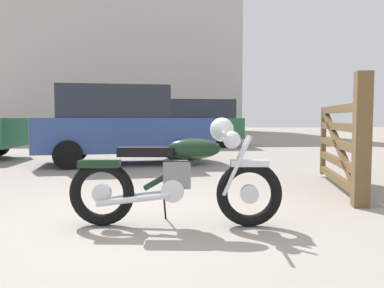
% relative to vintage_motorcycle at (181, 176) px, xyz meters
% --- Properties ---
extents(ground_plane, '(80.00, 80.00, 0.00)m').
position_rel_vintage_motorcycle_xyz_m(ground_plane, '(-0.20, 0.03, -0.49)').
color(ground_plane, gray).
extents(vintage_motorcycle, '(2.08, 0.73, 1.07)m').
position_rel_vintage_motorcycle_xyz_m(vintage_motorcycle, '(0.00, 0.00, 0.00)').
color(vintage_motorcycle, black).
rests_on(vintage_motorcycle, ground_plane).
extents(timber_gate, '(0.72, 2.50, 1.60)m').
position_rel_vintage_motorcycle_xyz_m(timber_gate, '(2.39, 1.50, 0.21)').
color(timber_gate, brown).
rests_on(timber_gate, ground_plane).
extents(red_hatchback_near, '(4.75, 2.08, 1.74)m').
position_rel_vintage_motorcycle_xyz_m(red_hatchback_near, '(0.60, 10.68, 0.45)').
color(red_hatchback_near, black).
rests_on(red_hatchback_near, ground_plane).
extents(silver_sedan_mid, '(4.05, 2.13, 1.78)m').
position_rel_vintage_motorcycle_xyz_m(silver_sedan_mid, '(-1.06, 5.28, 0.43)').
color(silver_sedan_mid, black).
rests_on(silver_sedan_mid, ground_plane).
extents(industrial_building, '(17.45, 14.22, 23.92)m').
position_rel_vintage_motorcycle_xyz_m(industrial_building, '(-3.55, 26.63, 5.28)').
color(industrial_building, beige).
rests_on(industrial_building, ground_plane).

